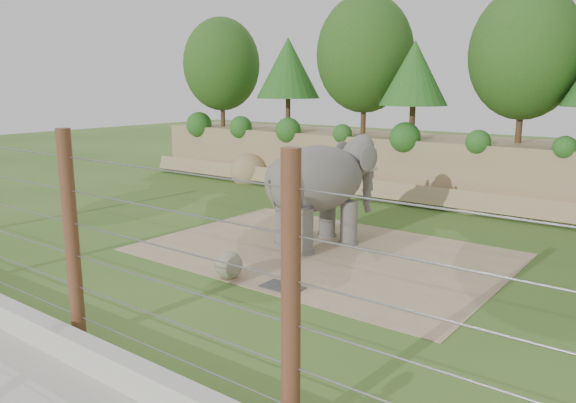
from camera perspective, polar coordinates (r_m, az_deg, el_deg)
The scene contains 8 objects.
ground at distance 14.29m, azimuth -4.91°, elevation -7.61°, with size 90.00×90.00×0.00m, color #385D20.
back_embankment at distance 24.18m, azimuth 16.92°, elevation 9.50°, with size 30.00×5.52×8.77m.
dirt_patch at distance 16.25m, azimuth 3.56°, elevation -5.14°, with size 10.00×7.00×0.02m, color #9E8467.
drain_grate at distance 13.45m, azimuth -0.56°, elevation -8.67°, with size 1.00×0.60×0.03m, color #262628.
elephant at distance 16.58m, azimuth 2.94°, elevation 0.78°, with size 1.66×3.88×3.14m, color slate, non-canonical shape.
stone_ball at distance 14.02m, azimuth -6.04°, elevation -6.43°, with size 0.70×0.70×0.70m, color gray.
retaining_wall at distance 11.29m, azimuth -22.65°, elevation -12.63°, with size 26.00×0.35×0.50m, color beige.
barrier_fence at distance 10.96m, azimuth -21.12°, elevation -3.53°, with size 20.26×0.26×4.00m.
Camera 1 is at (9.10, -9.94, 4.76)m, focal length 35.00 mm.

